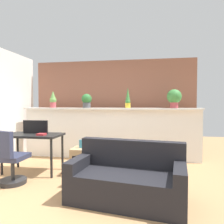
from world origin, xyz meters
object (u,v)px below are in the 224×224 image
(couch, at_px, (127,180))
(book_on_desk, at_px, (41,134))
(potted_plant_3, at_px, (174,97))
(tv_monitor, at_px, (35,127))
(desk, at_px, (33,138))
(potted_plant_2, at_px, (128,99))
(potted_plant_1, at_px, (87,100))
(potted_plant_0, at_px, (53,100))
(vase_on_shelf, at_px, (81,144))
(side_cube_shelf, at_px, (83,161))
(office_chair, at_px, (10,161))

(couch, bearing_deg, book_on_desk, 155.86)
(book_on_desk, bearing_deg, potted_plant_3, 27.33)
(tv_monitor, bearing_deg, potted_plant_3, 21.76)
(potted_plant_3, distance_m, desk, 3.16)
(potted_plant_3, bearing_deg, potted_plant_2, 178.07)
(potted_plant_1, bearing_deg, potted_plant_0, 178.12)
(book_on_desk, bearing_deg, couch, -24.14)
(potted_plant_3, bearing_deg, vase_on_shelf, -148.57)
(potted_plant_2, height_order, book_on_desk, potted_plant_2)
(potted_plant_0, height_order, desk, potted_plant_0)
(desk, bearing_deg, tv_monitor, 82.67)
(potted_plant_0, height_order, book_on_desk, potted_plant_0)
(vase_on_shelf, bearing_deg, potted_plant_1, 100.80)
(couch, bearing_deg, side_cube_shelf, 135.20)
(vase_on_shelf, bearing_deg, side_cube_shelf, -23.80)
(book_on_desk, bearing_deg, desk, 152.93)
(potted_plant_0, distance_m, potted_plant_2, 1.88)
(potted_plant_0, distance_m, side_cube_shelf, 2.01)
(desk, height_order, side_cube_shelf, desk)
(potted_plant_1, distance_m, book_on_desk, 1.54)
(potted_plant_0, relative_size, couch, 0.25)
(potted_plant_1, bearing_deg, potted_plant_3, 0.71)
(tv_monitor, height_order, side_cube_shelf, tv_monitor)
(side_cube_shelf, relative_size, vase_on_shelf, 3.27)
(potted_plant_3, bearing_deg, side_cube_shelf, -147.61)
(tv_monitor, relative_size, book_on_desk, 3.48)
(potted_plant_2, xyz_separation_m, potted_plant_3, (1.06, -0.04, 0.03))
(vase_on_shelf, xyz_separation_m, couch, (0.98, -0.95, -0.29))
(vase_on_shelf, height_order, couch, couch)
(book_on_desk, bearing_deg, office_chair, -117.87)
(vase_on_shelf, bearing_deg, tv_monitor, 179.11)
(potted_plant_1, height_order, side_cube_shelf, potted_plant_1)
(desk, bearing_deg, potted_plant_1, 57.52)
(desk, relative_size, book_on_desk, 7.50)
(office_chair, bearing_deg, tv_monitor, 86.41)
(vase_on_shelf, relative_size, book_on_desk, 1.04)
(vase_on_shelf, bearing_deg, office_chair, -143.76)
(vase_on_shelf, distance_m, couch, 1.39)
(potted_plant_3, xyz_separation_m, vase_on_shelf, (-1.85, -1.13, -0.91))
(potted_plant_2, relative_size, tv_monitor, 0.96)
(tv_monitor, bearing_deg, book_on_desk, -41.06)
(potted_plant_3, bearing_deg, potted_plant_0, 179.93)
(potted_plant_1, height_order, potted_plant_2, potted_plant_2)
(side_cube_shelf, bearing_deg, office_chair, -145.49)
(tv_monitor, distance_m, couch, 2.23)
(side_cube_shelf, bearing_deg, potted_plant_1, 102.58)
(desk, distance_m, tv_monitor, 0.23)
(desk, xyz_separation_m, book_on_desk, (0.25, -0.13, 0.10))
(potted_plant_1, distance_m, office_chair, 2.25)
(potted_plant_0, xyz_separation_m, tv_monitor, (0.15, -1.12, -0.56))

